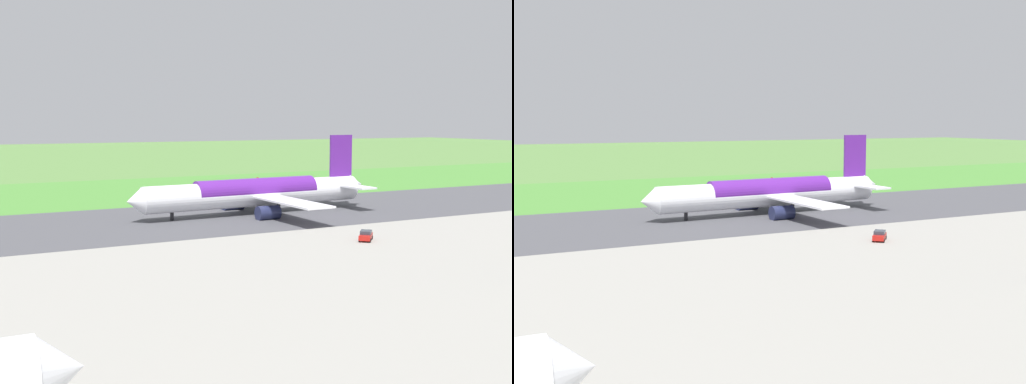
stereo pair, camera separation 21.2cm
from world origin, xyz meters
TOP-DOWN VIEW (x-y plane):
  - ground_plane at (0.00, 0.00)m, footprint 800.00×800.00m
  - runway_asphalt at (0.00, 0.00)m, footprint 600.00×40.73m
  - grass_verge_foreground at (0.00, -45.61)m, footprint 600.00×80.00m
  - airliner_main at (5.30, -0.01)m, footprint 54.09×44.19m
  - service_car_followme at (2.94, 33.39)m, footprint 4.18×4.30m
  - no_stopping_sign at (-18.69, -47.41)m, footprint 0.60×0.10m
  - traffic_cone_orange at (-13.64, -48.43)m, footprint 0.40×0.40m

SIDE VIEW (x-z plane):
  - ground_plane at x=0.00m, z-range 0.00..0.00m
  - grass_verge_foreground at x=0.00m, z-range 0.00..0.04m
  - runway_asphalt at x=0.00m, z-range 0.00..0.06m
  - traffic_cone_orange at x=-13.64m, z-range 0.00..0.55m
  - service_car_followme at x=2.94m, z-range 0.03..1.65m
  - no_stopping_sign at x=-18.69m, z-range 0.24..2.78m
  - airliner_main at x=5.30m, z-range -3.59..12.29m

